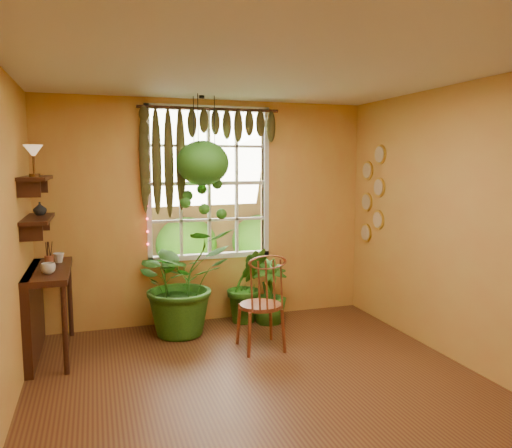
{
  "coord_description": "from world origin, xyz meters",
  "views": [
    {
      "loc": [
        -1.34,
        -3.7,
        1.94
      ],
      "look_at": [
        0.24,
        1.15,
        1.32
      ],
      "focal_mm": 35.0,
      "sensor_mm": 36.0,
      "label": 1
    }
  ],
  "objects_px": {
    "counter_ledge": "(39,303)",
    "potted_plant_left": "(182,281)",
    "hanging_basket": "(203,169)",
    "windsor_chair": "(262,318)",
    "potted_plant_mid": "(248,285)"
  },
  "relations": [
    {
      "from": "potted_plant_left",
      "to": "hanging_basket",
      "type": "distance_m",
      "value": 1.29
    },
    {
      "from": "windsor_chair",
      "to": "potted_plant_left",
      "type": "bearing_deg",
      "value": 132.08
    },
    {
      "from": "potted_plant_mid",
      "to": "hanging_basket",
      "type": "height_order",
      "value": "hanging_basket"
    },
    {
      "from": "counter_ledge",
      "to": "potted_plant_mid",
      "type": "bearing_deg",
      "value": 9.96
    },
    {
      "from": "hanging_basket",
      "to": "windsor_chair",
      "type": "bearing_deg",
      "value": -62.47
    },
    {
      "from": "windsor_chair",
      "to": "potted_plant_mid",
      "type": "relative_size",
      "value": 1.28
    },
    {
      "from": "windsor_chair",
      "to": "potted_plant_left",
      "type": "relative_size",
      "value": 0.96
    },
    {
      "from": "counter_ledge",
      "to": "hanging_basket",
      "type": "relative_size",
      "value": 0.85
    },
    {
      "from": "windsor_chair",
      "to": "hanging_basket",
      "type": "bearing_deg",
      "value": 116.44
    },
    {
      "from": "windsor_chair",
      "to": "potted_plant_mid",
      "type": "height_order",
      "value": "windsor_chair"
    },
    {
      "from": "counter_ledge",
      "to": "potted_plant_left",
      "type": "height_order",
      "value": "potted_plant_left"
    },
    {
      "from": "counter_ledge",
      "to": "potted_plant_left",
      "type": "relative_size",
      "value": 0.98
    },
    {
      "from": "windsor_chair",
      "to": "hanging_basket",
      "type": "distance_m",
      "value": 1.79
    },
    {
      "from": "counter_ledge",
      "to": "potted_plant_left",
      "type": "bearing_deg",
      "value": 8.94
    },
    {
      "from": "counter_ledge",
      "to": "potted_plant_mid",
      "type": "height_order",
      "value": "potted_plant_mid"
    }
  ]
}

